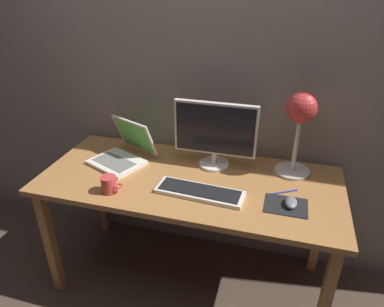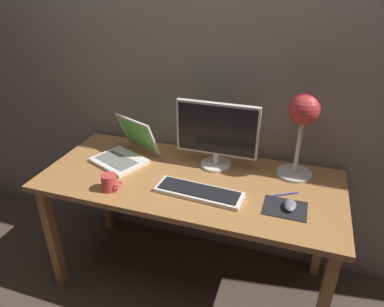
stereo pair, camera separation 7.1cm
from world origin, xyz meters
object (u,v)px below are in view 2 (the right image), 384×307
Objects in this scene: keyboard_main at (199,192)px; laptop at (128,148)px; monitor at (217,133)px; pen at (285,195)px; coffee_mug at (109,182)px; desk_lamp at (303,118)px; mouse at (290,205)px.

keyboard_main is 1.12× the size of laptop.
pen is (0.40, -0.18, -0.20)m from monitor.
laptop reaches higher than coffee_mug.
mouse is (0.00, -0.32, -0.31)m from desk_lamp.
desk_lamp reaches higher than laptop.
laptop is 2.86× the size of pen.
laptop is 4.17× the size of mouse.
laptop is at bearing 167.48° from mouse.
pen is at bearing 106.89° from mouse.
monitor is at bearing -174.55° from desk_lamp.
desk_lamp is at bearing 38.03° from keyboard_main.
pen is at bearing -97.58° from desk_lamp.
monitor is 0.48m from pen.
pen is (0.85, 0.23, -0.04)m from coffee_mug.
monitor is at bearing 156.17° from pen.
monitor is 4.74× the size of mouse.
desk_lamp is at bearing 6.75° from laptop.
laptop is at bearing -172.17° from monitor.
mouse is 0.85× the size of coffee_mug.
pen is at bearing 16.83° from keyboard_main.
mouse is 0.89m from coffee_mug.
coffee_mug is (-0.45, -0.41, -0.16)m from monitor.
desk_lamp reaches higher than pen.
coffee_mug is 0.88m from pen.
mouse is 0.11m from pen.
monitor is at bearing 7.83° from laptop.
desk_lamp is at bearing 26.98° from coffee_mug.
monitor is at bearing 88.78° from keyboard_main.
keyboard_main is 0.43m from pen.
desk_lamp reaches higher than mouse.
keyboard_main is at bearing -141.97° from desk_lamp.
coffee_mug is (-0.44, -0.10, 0.03)m from keyboard_main.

